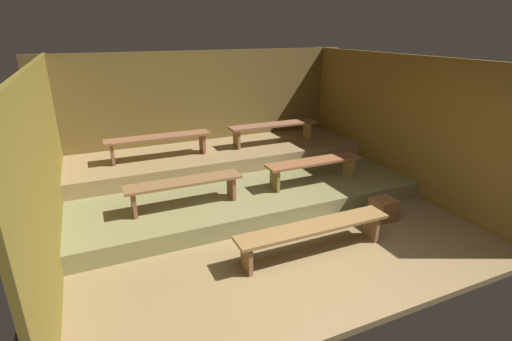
{
  "coord_description": "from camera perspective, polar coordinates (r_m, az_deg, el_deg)",
  "views": [
    {
      "loc": [
        -2.19,
        -2.65,
        2.7
      ],
      "look_at": [
        0.24,
        2.81,
        0.46
      ],
      "focal_mm": 26.75,
      "sensor_mm": 36.0,
      "label": 1
    }
  ],
  "objects": [
    {
      "name": "wooden_crate_floor",
      "position": [
        6.03,
        18.49,
        -5.49
      ],
      "size": [
        0.32,
        0.32,
        0.32
      ],
      "primitive_type": "cube",
      "color": "brown",
      "rests_on": "ground"
    },
    {
      "name": "platform_lower",
      "position": [
        6.76,
        -3.2,
        -1.83
      ],
      "size": [
        5.44,
        3.13,
        0.26
      ],
      "primitive_type": "cube",
      "color": "olive",
      "rests_on": "ground"
    },
    {
      "name": "bench_floor_center",
      "position": [
        4.87,
        8.67,
        -8.84
      ],
      "size": [
        2.07,
        0.34,
        0.4
      ],
      "color": "brown",
      "rests_on": "ground"
    },
    {
      "name": "bench_middle_left",
      "position": [
        6.94,
        -14.36,
        4.39
      ],
      "size": [
        1.82,
        0.34,
        0.4
      ],
      "color": "brown",
      "rests_on": "platform_middle"
    },
    {
      "name": "bench_lower_left",
      "position": [
        5.56,
        -10.68,
        -2.25
      ],
      "size": [
        1.67,
        0.34,
        0.4
      ],
      "color": "brown",
      "rests_on": "platform_lower"
    },
    {
      "name": "wall_back",
      "position": [
        7.91,
        -7.55,
        9.07
      ],
      "size": [
        6.24,
        0.06,
        2.29
      ],
      "primitive_type": "cube",
      "color": "brown",
      "rests_on": "ground"
    },
    {
      "name": "ground",
      "position": [
        6.13,
        -0.41,
        -5.97
      ],
      "size": [
        6.24,
        5.57,
        0.08
      ],
      "primitive_type": "cube",
      "color": "olive"
    },
    {
      "name": "platform_middle",
      "position": [
        7.38,
        -5.49,
        2.22
      ],
      "size": [
        5.44,
        1.52,
        0.26
      ],
      "primitive_type": "cube",
      "color": "olive",
      "rests_on": "platform_lower"
    },
    {
      "name": "bench_middle_right",
      "position": [
        7.62,
        2.65,
        6.44
      ],
      "size": [
        1.82,
        0.34,
        0.4
      ],
      "color": "brown",
      "rests_on": "platform_middle"
    },
    {
      "name": "wall_left",
      "position": [
        5.29,
        -28.89,
        0.86
      ],
      "size": [
        0.06,
        5.57,
        2.29
      ],
      "primitive_type": "cube",
      "color": "brown",
      "rests_on": "ground"
    },
    {
      "name": "bench_lower_right",
      "position": [
        6.36,
        8.64,
        0.83
      ],
      "size": [
        1.67,
        0.34,
        0.4
      ],
      "color": "brown",
      "rests_on": "platform_lower"
    },
    {
      "name": "wall_right",
      "position": [
        7.22,
        20.14,
        6.89
      ],
      "size": [
        0.06,
        5.57,
        2.29
      ],
      "primitive_type": "cube",
      "color": "brown",
      "rests_on": "ground"
    }
  ]
}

